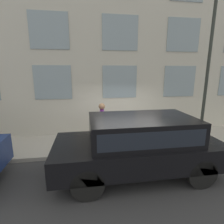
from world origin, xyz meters
TOP-DOWN VIEW (x-y plane):
  - ground_plane at (0.00, 0.00)m, footprint 80.00×80.00m
  - sidewalk at (1.11, 0.00)m, footprint 2.23×60.00m
  - building_facade at (2.38, 0.00)m, footprint 0.33×40.00m
  - fire_hydrant at (0.67, 0.18)m, footprint 0.27×0.40m
  - person at (1.13, 0.95)m, footprint 0.39×0.26m
  - parked_truck_black_near at (-1.19, 0.09)m, footprint 2.06×4.77m
  - street_lamp at (0.56, -3.18)m, footprint 0.36×0.36m

SIDE VIEW (x-z plane):
  - ground_plane at x=0.00m, z-range 0.00..0.00m
  - sidewalk at x=1.11m, z-range 0.00..0.14m
  - fire_hydrant at x=0.67m, z-range 0.15..0.99m
  - parked_truck_black_near at x=-1.19m, z-range 0.15..1.89m
  - person at x=1.13m, z-range 0.31..1.93m
  - street_lamp at x=0.56m, z-range 0.82..6.63m
  - building_facade at x=2.38m, z-range -0.01..10.58m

